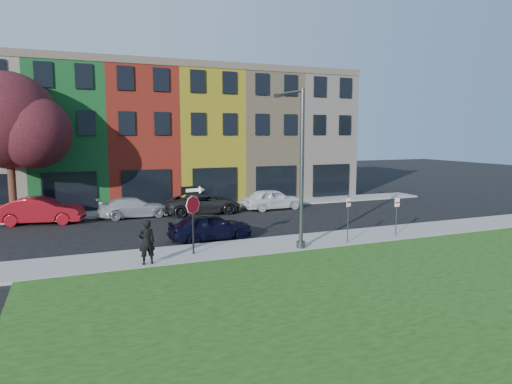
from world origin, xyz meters
name	(u,v)px	position (x,y,z in m)	size (l,w,h in m)	color
ground	(329,260)	(0.00, 0.00, 0.00)	(120.00, 120.00, 0.00)	black
sidewalk_near	(332,239)	(2.00, 3.00, 0.06)	(40.00, 3.00, 0.12)	gray
sidewalk_far	(179,209)	(-3.00, 15.00, 0.06)	(40.00, 2.40, 0.12)	gray
rowhouse_block	(167,137)	(-2.50, 21.18, 4.99)	(30.00, 10.12, 10.00)	beige
stop_sign	(193,206)	(-5.15, 2.71, 2.23)	(1.04, 0.21, 2.96)	black
man	(147,242)	(-7.26, 1.90, 1.02)	(0.69, 0.49, 1.80)	black
sedan_near	(210,226)	(-3.59, 5.39, 0.71)	(4.26, 1.96, 1.42)	black
parked_car_red	(41,211)	(-11.63, 13.25, 0.79)	(5.04, 2.70, 1.58)	maroon
parked_car_silver	(134,207)	(-6.27, 13.31, 0.64)	(4.50, 2.02, 1.28)	#A9A9AE
parked_car_dark	(203,203)	(-1.85, 12.91, 0.70)	(5.08, 2.37, 1.41)	black
parked_car_white	(273,199)	(3.17, 12.78, 0.73)	(4.38, 1.96, 1.46)	white
street_lamp	(299,169)	(-0.37, 2.14, 3.72)	(0.52, 2.58, 7.13)	#444749
parking_sign_a	(348,214)	(2.15, 1.89, 1.54)	(0.31, 0.15, 2.29)	#444749
parking_sign_b	(397,211)	(5.35, 2.31, 1.38)	(0.32, 0.10, 1.99)	#444749
tree_purple	(10,123)	(-13.07, 14.57, 5.94)	(6.78, 5.93, 8.80)	black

